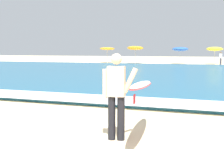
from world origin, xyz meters
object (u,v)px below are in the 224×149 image
Objects in this scene: beach_umbrella_3 at (215,49)px; beach_umbrella_2 at (180,49)px; beachgoer_near_row_left at (221,58)px; surfer_with_board at (129,89)px; beach_umbrella_1 at (135,48)px; beach_umbrella_0 at (107,49)px.

beach_umbrella_2 is at bearing -165.97° from beach_umbrella_3.
beach_umbrella_2 reaches higher than beachgoer_near_row_left.
beach_umbrella_1 is at bearing 105.45° from surfer_with_board.
beach_umbrella_0 is at bearing -178.47° from beach_umbrella_3.
beach_umbrella_0 reaches higher than beach_umbrella_2.
beach_umbrella_3 is at bearing 1.53° from beach_umbrella_0.
surfer_with_board is at bearing -84.13° from beach_umbrella_2.
beach_umbrella_1 is 10.98m from beachgoer_near_row_left.
surfer_with_board is at bearing -92.45° from beachgoer_near_row_left.
beachgoer_near_row_left is at bearing -73.78° from beach_umbrella_3.
beachgoer_near_row_left is at bearing -8.62° from beach_umbrella_0.
beach_umbrella_3 is (4.12, 1.03, 0.03)m from beach_umbrella_2.
beach_umbrella_3 reaches higher than beach_umbrella_0.
beachgoer_near_row_left is at bearing -8.44° from beach_umbrella_1.
beach_umbrella_2 is at bearing 161.50° from beachgoer_near_row_left.
surfer_with_board is 35.34m from beach_umbrella_1.
beach_umbrella_2 is 5.26m from beachgoer_near_row_left.
beach_umbrella_1 reaches higher than beach_umbrella_3.
beach_umbrella_1 is 1.08× the size of beach_umbrella_3.
beach_umbrella_3 is (10.02, 1.06, -0.14)m from beach_umbrella_1.
beach_umbrella_1 is at bearing -173.94° from beach_umbrella_3.
beach_umbrella_3 is 1.40× the size of beachgoer_near_row_left.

